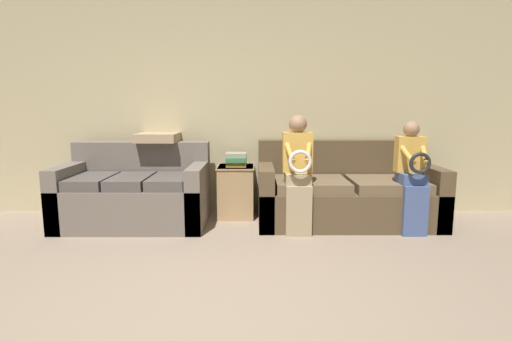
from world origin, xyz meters
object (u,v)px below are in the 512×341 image
(couch_side, at_px, (137,195))
(side_shelf, at_px, (237,191))
(throw_pillow, at_px, (159,137))
(couch_main, at_px, (347,194))
(child_left_seated, at_px, (299,169))
(child_right_seated, at_px, (414,173))
(book_stack, at_px, (238,160))

(couch_side, height_order, side_shelf, couch_side)
(side_shelf, bearing_deg, throw_pillow, 178.70)
(couch_main, bearing_deg, couch_side, -177.75)
(child_left_seated, xyz_separation_m, side_shelf, (-0.67, 0.60, -0.36))
(couch_main, bearing_deg, child_left_seated, -145.90)
(child_left_seated, distance_m, child_right_seated, 1.17)
(child_right_seated, height_order, book_stack, child_right_seated)
(child_right_seated, bearing_deg, side_shelf, 161.84)
(couch_side, bearing_deg, book_stack, 14.86)
(couch_side, height_order, child_left_seated, child_left_seated)
(couch_side, relative_size, child_right_seated, 1.37)
(couch_main, distance_m, side_shelf, 1.27)
(child_right_seated, bearing_deg, book_stack, 161.75)
(couch_side, bearing_deg, side_shelf, 14.87)
(child_left_seated, xyz_separation_m, child_right_seated, (1.17, -0.01, -0.04))
(child_right_seated, relative_size, book_stack, 4.09)
(couch_main, height_order, book_stack, couch_main)
(throw_pillow, bearing_deg, book_stack, -1.21)
(throw_pillow, bearing_deg, side_shelf, -1.30)
(book_stack, bearing_deg, throw_pillow, 178.79)
(couch_side, relative_size, side_shelf, 2.59)
(couch_main, xyz_separation_m, child_left_seated, (-0.58, -0.40, 0.35))
(side_shelf, height_order, throw_pillow, throw_pillow)
(child_left_seated, bearing_deg, couch_main, 34.10)
(child_right_seated, relative_size, side_shelf, 1.90)
(couch_side, xyz_separation_m, side_shelf, (1.10, 0.29, -0.02))
(child_right_seated, bearing_deg, throw_pillow, 167.21)
(couch_main, relative_size, couch_side, 1.25)
(child_left_seated, bearing_deg, book_stack, 137.91)
(side_shelf, relative_size, book_stack, 2.16)
(couch_side, bearing_deg, child_right_seated, -6.01)
(child_left_seated, distance_m, side_shelf, 0.96)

